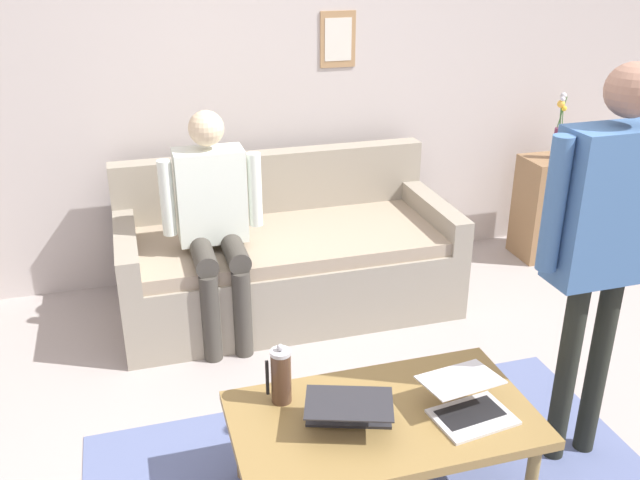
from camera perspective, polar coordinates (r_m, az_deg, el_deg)
ground_plane at (r=3.12m, az=3.82°, el=-19.09°), size 7.68×7.68×0.00m
back_wall at (r=4.48m, az=-5.53°, el=13.80°), size 7.04×0.11×2.70m
couch at (r=4.25m, az=-2.82°, el=-1.50°), size 1.97×0.92×0.88m
coffee_table at (r=2.82m, az=5.20°, el=-14.77°), size 1.18×0.66×0.40m
laptop_left at (r=2.83m, az=12.06°, el=-12.99°), size 0.34×0.35×0.13m
laptop_center at (r=2.76m, az=2.38°, el=-13.55°), size 0.41×0.41×0.12m
french_press at (r=2.80m, az=-3.23°, el=-11.05°), size 0.10×0.08×0.26m
side_shelf at (r=5.15m, az=18.30°, el=2.57°), size 0.42×0.32×0.72m
flower_vase at (r=4.99m, az=19.04°, el=8.20°), size 0.08×0.09×0.44m
person_standing at (r=2.89m, az=22.59°, el=1.18°), size 0.60×0.20×1.71m
person_seated at (r=3.81m, az=-8.71°, el=2.08°), size 0.55×0.51×1.28m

